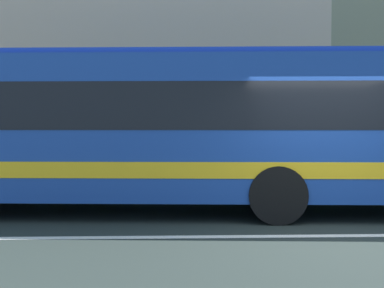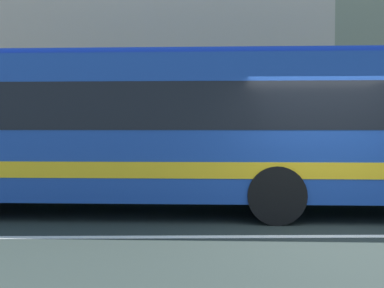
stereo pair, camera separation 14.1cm
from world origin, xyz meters
The scene contains 5 objects.
ground_plane centered at (0.00, 0.00, 0.00)m, with size 160.00×160.00×0.00m, color #232D29.
lane_centre_line centered at (0.00, 0.00, 0.00)m, with size 60.00×0.16×0.01m, color silver.
hedge_row_far centered at (0.33, 5.40, 0.40)m, with size 13.78×1.10×0.80m, color #326B25.
apartment_block_left centered at (-6.46, 13.85, 6.98)m, with size 18.63×10.40×13.96m.
transit_bus centered at (-1.42, 2.07, 1.68)m, with size 11.97×3.24×3.04m.
Camera 1 is at (-2.44, -6.60, 1.64)m, focal length 41.44 mm.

